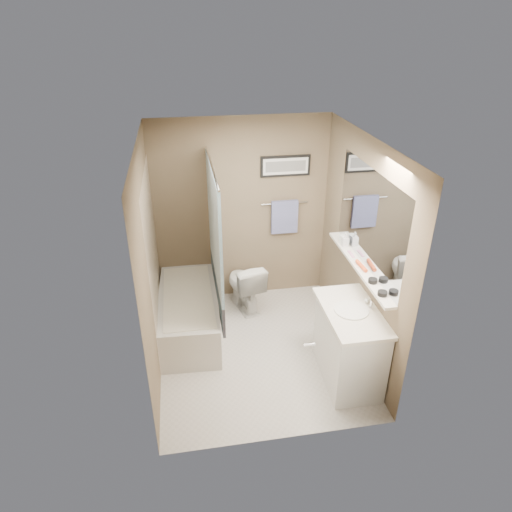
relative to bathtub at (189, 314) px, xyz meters
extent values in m
plane|color=beige|center=(0.75, -0.50, -0.25)|extent=(2.50, 2.50, 0.00)
cube|color=silver|center=(0.75, -0.50, 2.13)|extent=(2.20, 2.50, 0.04)
cube|color=brown|center=(0.75, 0.73, 0.95)|extent=(2.20, 0.04, 2.40)
cube|color=brown|center=(0.75, -1.73, 0.95)|extent=(2.20, 0.04, 2.40)
cube|color=brown|center=(-0.33, -0.50, 0.95)|extent=(0.04, 2.50, 2.40)
cube|color=brown|center=(1.83, -0.50, 0.95)|extent=(0.04, 2.50, 2.40)
cube|color=beige|center=(-0.34, 0.00, 0.75)|extent=(0.02, 1.55, 2.00)
cylinder|color=silver|center=(0.35, 0.00, 1.80)|extent=(0.02, 1.55, 0.02)
cube|color=silver|center=(0.35, 0.00, 1.15)|extent=(0.03, 1.45, 1.28)
cube|color=#273A49|center=(0.35, 0.00, 0.33)|extent=(0.03, 1.45, 0.36)
cube|color=silver|center=(1.84, -0.65, 1.37)|extent=(0.02, 1.60, 1.00)
cube|color=silver|center=(1.79, -0.65, 0.85)|extent=(0.12, 1.60, 0.03)
cylinder|color=silver|center=(1.30, 0.71, 1.05)|extent=(0.60, 0.02, 0.02)
cube|color=#939CD6|center=(1.30, 0.69, 0.87)|extent=(0.34, 0.05, 0.44)
cube|color=black|center=(1.30, 0.73, 1.53)|extent=(0.62, 0.02, 0.26)
cube|color=white|center=(1.30, 0.71, 1.53)|extent=(0.56, 0.00, 0.20)
cube|color=#595959|center=(1.30, 0.71, 1.53)|extent=(0.50, 0.00, 0.13)
cube|color=silver|center=(1.30, -1.75, 0.75)|extent=(0.80, 0.02, 2.00)
cylinder|color=silver|center=(0.97, -1.69, 0.75)|extent=(0.10, 0.02, 0.02)
cube|color=silver|center=(0.00, 0.00, 0.00)|extent=(0.78, 1.53, 0.50)
cube|color=silver|center=(0.00, 0.00, 0.25)|extent=(0.56, 1.36, 0.02)
imported|color=white|center=(0.73, 0.40, 0.09)|extent=(0.52, 0.73, 0.67)
cube|color=silver|center=(1.60, -1.07, 0.15)|extent=(0.53, 0.92, 0.80)
cube|color=silver|center=(1.59, -1.07, 0.57)|extent=(0.54, 0.96, 0.04)
cylinder|color=white|center=(1.58, -1.07, 0.60)|extent=(0.34, 0.34, 0.01)
cylinder|color=silver|center=(1.78, -1.07, 0.64)|extent=(0.02, 0.02, 0.10)
sphere|color=white|center=(1.78, -0.97, 0.62)|extent=(0.05, 0.05, 0.05)
cylinder|color=black|center=(1.79, -1.25, 0.89)|extent=(0.09, 0.09, 0.04)
cylinder|color=black|center=(1.79, -1.02, 0.89)|extent=(0.09, 0.09, 0.04)
cylinder|color=#E04D1F|center=(1.79, -0.72, 0.89)|extent=(0.06, 0.22, 0.04)
cube|color=pink|center=(1.79, -0.42, 0.87)|extent=(0.03, 0.16, 0.01)
cylinder|color=white|center=(1.79, -0.14, 0.92)|extent=(0.08, 0.08, 0.10)
imported|color=#999999|center=(1.79, -0.22, 0.94)|extent=(0.07, 0.07, 0.16)
camera|label=1|loc=(0.03, -4.56, 3.17)|focal=32.00mm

